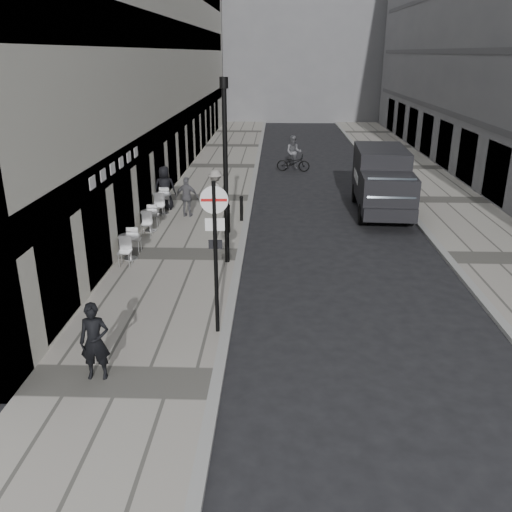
{
  "coord_description": "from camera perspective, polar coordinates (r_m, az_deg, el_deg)",
  "views": [
    {
      "loc": [
        1.19,
        -6.82,
        6.54
      ],
      "look_at": [
        0.67,
        6.81,
        1.4
      ],
      "focal_mm": 38.0,
      "sensor_mm": 36.0,
      "label": 1
    }
  ],
  "objects": [
    {
      "name": "ground",
      "position": [
        9.52,
        -6.08,
        -22.87
      ],
      "size": [
        120.0,
        120.0,
        0.0
      ],
      "primitive_type": "plane",
      "color": "black",
      "rests_on": "ground"
    },
    {
      "name": "sidewalk",
      "position": [
        25.85,
        -5.03,
        6.04
      ],
      "size": [
        4.0,
        60.0,
        0.12
      ],
      "primitive_type": "cube",
      "color": "gray",
      "rests_on": "ground"
    },
    {
      "name": "far_sidewalk",
      "position": [
        26.82,
        19.11,
        5.51
      ],
      "size": [
        4.0,
        60.0,
        0.12
      ],
      "primitive_type": "cube",
      "color": "gray",
      "rests_on": "ground"
    },
    {
      "name": "building_left",
      "position": [
        32.23,
        -11.83,
        24.63
      ],
      "size": [
        4.0,
        45.0,
        18.0
      ],
      "primitive_type": "cube",
      "color": "beige",
      "rests_on": "ground"
    },
    {
      "name": "building_far",
      "position": [
        62.98,
        2.67,
        24.68
      ],
      "size": [
        24.0,
        16.0,
        22.0
      ],
      "primitive_type": "cube",
      "color": "slate",
      "rests_on": "ground"
    },
    {
      "name": "walking_man",
      "position": [
        11.75,
        -16.61,
        -8.62
      ],
      "size": [
        0.65,
        0.45,
        1.7
      ],
      "primitive_type": "imported",
      "rotation": [
        0.0,
        0.0,
        0.08
      ],
      "color": "black",
      "rests_on": "sidewalk"
    },
    {
      "name": "sign_post",
      "position": [
        12.52,
        -4.33,
        1.84
      ],
      "size": [
        0.64,
        0.1,
        3.75
      ],
      "rotation": [
        0.0,
        0.0,
        0.05
      ],
      "color": "black",
      "rests_on": "sidewalk"
    },
    {
      "name": "lamppost",
      "position": [
        16.86,
        -3.24,
        9.61
      ],
      "size": [
        0.26,
        0.26,
        5.76
      ],
      "color": "black",
      "rests_on": "sidewalk"
    },
    {
      "name": "bollard_near",
      "position": [
        20.51,
        -2.95,
        3.88
      ],
      "size": [
        0.14,
        0.14,
        1.03
      ],
      "primitive_type": "cylinder",
      "color": "black",
      "rests_on": "sidewalk"
    },
    {
      "name": "bollard_far",
      "position": [
        21.98,
        -1.55,
        4.97
      ],
      "size": [
        0.13,
        0.13,
        0.97
      ],
      "primitive_type": "cylinder",
      "color": "black",
      "rests_on": "sidewalk"
    },
    {
      "name": "panel_van",
      "position": [
        24.04,
        13.12,
        8.0
      ],
      "size": [
        2.4,
        5.77,
        2.67
      ],
      "rotation": [
        0.0,
        0.0,
        -0.06
      ],
      "color": "black",
      "rests_on": "ground"
    },
    {
      "name": "cyclist",
      "position": [
        32.08,
        3.96,
        10.3
      ],
      "size": [
        1.98,
        0.89,
        2.07
      ],
      "rotation": [
        0.0,
        0.0,
        -0.12
      ],
      "color": "black",
      "rests_on": "ground"
    },
    {
      "name": "pedestrian_a",
      "position": [
        22.64,
        -7.27,
        6.19
      ],
      "size": [
        1.03,
        0.57,
        1.67
      ],
      "primitive_type": "imported",
      "rotation": [
        0.0,
        0.0,
        2.96
      ],
      "color": "#5B5B60",
      "rests_on": "sidewalk"
    },
    {
      "name": "pedestrian_b",
      "position": [
        23.3,
        -4.27,
        6.87
      ],
      "size": [
        1.33,
        1.15,
        1.79
      ],
      "primitive_type": "imported",
      "rotation": [
        0.0,
        0.0,
        2.63
      ],
      "color": "gray",
      "rests_on": "sidewalk"
    },
    {
      "name": "pedestrian_c",
      "position": [
        23.83,
        -9.57,
        7.08
      ],
      "size": [
        0.96,
        0.65,
        1.89
      ],
      "primitive_type": "imported",
      "rotation": [
        0.0,
        0.0,
        3.2
      ],
      "color": "black",
      "rests_on": "sidewalk"
    },
    {
      "name": "cafe_table_near",
      "position": [
        21.04,
        -11.1,
        3.81
      ],
      "size": [
        0.72,
        1.62,
        0.92
      ],
      "color": "silver",
      "rests_on": "sidewalk"
    },
    {
      "name": "cafe_table_mid",
      "position": [
        23.27,
        -9.85,
        5.64
      ],
      "size": [
        0.79,
        1.79,
        1.02
      ],
      "color": "#B9B9BC",
      "rests_on": "sidewalk"
    },
    {
      "name": "cafe_table_far",
      "position": [
        18.27,
        -13.16,
        1.11
      ],
      "size": [
        0.74,
        1.66,
        0.95
      ],
      "color": "silver",
      "rests_on": "sidewalk"
    }
  ]
}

